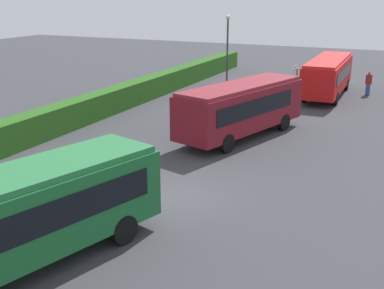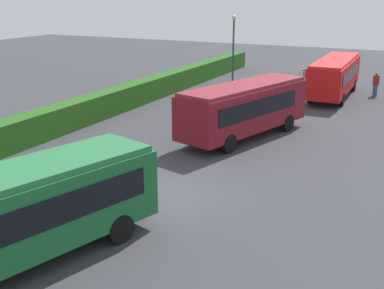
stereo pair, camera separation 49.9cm
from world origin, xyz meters
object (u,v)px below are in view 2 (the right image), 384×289
at_px(person_right, 302,76).
at_px(lamppost, 233,47).
at_px(bus_maroon, 244,107).
at_px(person_left, 296,89).
at_px(person_center, 376,84).
at_px(bus_green, 24,210).
at_px(bus_red, 335,75).

xyz_separation_m(person_right, lamppost, (-6.40, 3.90, 2.88)).
relative_size(bus_maroon, lamppost, 1.51).
bearing_deg(bus_maroon, person_left, 14.74).
xyz_separation_m(person_center, lamppost, (-5.12, 10.14, 2.85)).
height_order(bus_green, lamppost, lamppost).
distance_m(person_center, person_right, 6.37).
bearing_deg(lamppost, bus_maroon, -155.00).
distance_m(bus_red, lamppost, 8.24).
xyz_separation_m(bus_green, bus_maroon, (15.75, -1.19, 0.02)).
relative_size(person_left, person_right, 1.04).
height_order(bus_maroon, bus_red, bus_maroon).
distance_m(person_center, lamppost, 11.71).
distance_m(bus_red, person_center, 3.48).
bearing_deg(lamppost, bus_green, -172.07).
xyz_separation_m(bus_red, person_left, (-3.40, 2.12, -0.72)).
distance_m(bus_green, person_left, 26.15).
bearing_deg(lamppost, person_center, -63.22).
relative_size(bus_maroon, person_right, 5.11).
relative_size(person_center, lamppost, 0.30).
relative_size(person_left, person_center, 1.01).
bearing_deg(lamppost, person_left, -90.09).
bearing_deg(bus_maroon, person_center, -2.77).
xyz_separation_m(bus_red, lamppost, (-3.40, 7.20, 2.12)).
relative_size(bus_green, bus_red, 0.89).
distance_m(bus_green, person_center, 31.90).
bearing_deg(person_right, person_center, -72.50).
height_order(bus_maroon, lamppost, lamppost).
distance_m(bus_red, person_left, 4.07).
bearing_deg(person_right, bus_red, -103.14).
xyz_separation_m(bus_green, person_center, (31.22, -6.50, -0.76)).
distance_m(person_left, person_right, 6.52).
bearing_deg(bus_red, person_center, -60.78).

